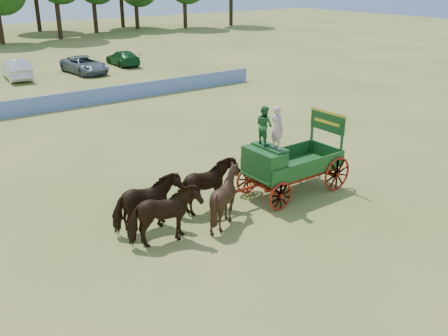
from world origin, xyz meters
The scene contains 7 objects.
ground centered at (0.00, 0.00, 0.00)m, with size 160.00×160.00×0.00m, color #A7894B.
horse_lead_left centered at (-6.28, -0.47, 0.98)m, with size 1.06×2.32×1.96m, color #311D0D.
horse_lead_right centered at (-6.28, 0.63, 0.98)m, with size 1.06×2.32×1.96m, color #311D0D.
horse_wheel_left centered at (-3.88, -0.47, 0.98)m, with size 1.59×1.78×1.97m, color #311D0D.
horse_wheel_right centered at (-3.88, 0.63, 0.98)m, with size 1.06×2.32×1.96m, color #311D0D.
farm_dray centered at (-0.91, 0.10, 1.60)m, with size 6.00×2.00×3.73m.
sponsor_banner centered at (-1.00, 18.00, 0.53)m, with size 26.00×0.08×1.05m, color #1F3CA9.
Camera 1 is at (-13.15, -12.81, 8.09)m, focal length 40.00 mm.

